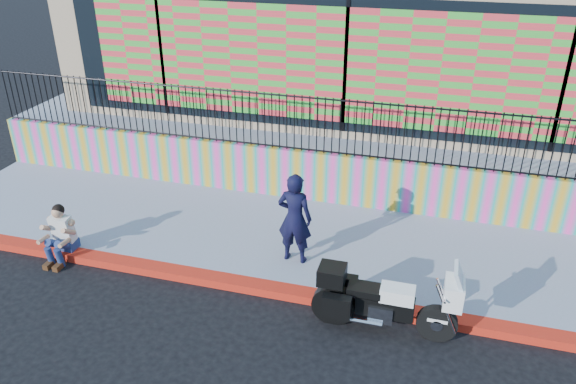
% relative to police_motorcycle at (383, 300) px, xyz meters
% --- Properties ---
extents(ground, '(90.00, 90.00, 0.00)m').
position_rel_police_motorcycle_xyz_m(ground, '(-1.52, 0.41, -0.57)').
color(ground, black).
rests_on(ground, ground).
extents(red_curb, '(16.00, 0.30, 0.15)m').
position_rel_police_motorcycle_xyz_m(red_curb, '(-1.52, 0.41, -0.49)').
color(red_curb, red).
rests_on(red_curb, ground).
extents(sidewalk, '(16.00, 3.00, 0.15)m').
position_rel_police_motorcycle_xyz_m(sidewalk, '(-1.52, 2.06, -0.49)').
color(sidewalk, gray).
rests_on(sidewalk, ground).
extents(mural_wall, '(16.00, 0.20, 1.10)m').
position_rel_police_motorcycle_xyz_m(mural_wall, '(-1.52, 3.66, 0.13)').
color(mural_wall, '#FF43B0').
rests_on(mural_wall, sidewalk).
extents(metal_fence, '(15.80, 0.04, 1.20)m').
position_rel_police_motorcycle_xyz_m(metal_fence, '(-1.52, 3.66, 1.28)').
color(metal_fence, black).
rests_on(metal_fence, mural_wall).
extents(elevated_platform, '(16.00, 10.00, 1.25)m').
position_rel_police_motorcycle_xyz_m(elevated_platform, '(-1.52, 8.76, 0.06)').
color(elevated_platform, gray).
rests_on(elevated_platform, ground).
extents(storefront_building, '(14.00, 8.06, 4.00)m').
position_rel_police_motorcycle_xyz_m(storefront_building, '(-1.52, 8.54, 2.68)').
color(storefront_building, tan).
rests_on(storefront_building, elevated_platform).
extents(police_motorcycle, '(2.17, 0.72, 1.35)m').
position_rel_police_motorcycle_xyz_m(police_motorcycle, '(0.00, 0.00, 0.00)').
color(police_motorcycle, black).
rests_on(police_motorcycle, ground).
extents(police_officer, '(0.64, 0.44, 1.69)m').
position_rel_police_motorcycle_xyz_m(police_officer, '(-1.72, 1.29, 0.43)').
color(police_officer, black).
rests_on(police_officer, sidewalk).
extents(seated_man, '(0.54, 0.71, 1.06)m').
position_rel_police_motorcycle_xyz_m(seated_man, '(-5.88, 0.30, -0.12)').
color(seated_man, navy).
rests_on(seated_man, ground).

